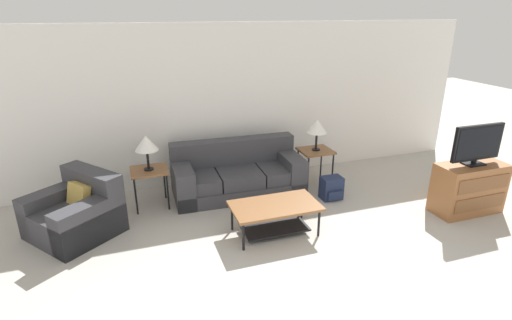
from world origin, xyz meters
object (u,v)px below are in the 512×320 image
(side_table_right, at_px, (316,153))
(table_lamp_right, at_px, (317,127))
(backpack, at_px, (331,188))
(couch, at_px, (237,175))
(television, at_px, (478,144))
(side_table_left, at_px, (149,174))
(tv_console, at_px, (468,188))
(armchair, at_px, (76,213))
(coffee_table, at_px, (275,212))
(table_lamp_left, at_px, (146,144))

(side_table_right, distance_m, table_lamp_right, 0.46)
(table_lamp_right, height_order, backpack, table_lamp_right)
(couch, bearing_deg, television, -29.76)
(side_table_left, relative_size, side_table_right, 1.00)
(side_table_right, distance_m, tv_console, 2.32)
(armchair, bearing_deg, tv_console, -12.37)
(couch, distance_m, armchair, 2.41)
(armchair, xyz_separation_m, coffee_table, (2.45, -0.84, 0.02))
(coffee_table, bearing_deg, table_lamp_right, 46.81)
(side_table_right, height_order, tv_console, tv_console)
(coffee_table, bearing_deg, television, -6.49)
(armchair, height_order, table_lamp_right, table_lamp_right)
(table_lamp_left, distance_m, tv_console, 4.67)
(armchair, xyz_separation_m, table_lamp_left, (0.99, 0.48, 0.70))
(table_lamp_left, distance_m, backpack, 2.87)
(side_table_left, xyz_separation_m, side_table_right, (2.71, 0.00, 0.00))
(table_lamp_right, bearing_deg, side_table_left, -180.00)
(couch, bearing_deg, tv_console, -29.77)
(table_lamp_right, bearing_deg, backpack, -92.89)
(television, bearing_deg, side_table_right, 134.49)
(tv_console, bearing_deg, couch, 150.23)
(side_table_right, relative_size, table_lamp_right, 1.13)
(armchair, height_order, television, television)
(tv_console, bearing_deg, television, 90.00)
(backpack, bearing_deg, television, -31.17)
(tv_console, distance_m, television, 0.67)
(armchair, height_order, backpack, armchair)
(side_table_left, bearing_deg, side_table_right, 0.00)
(armchair, distance_m, coffee_table, 2.59)
(coffee_table, bearing_deg, table_lamp_left, 137.88)
(side_table_left, height_order, tv_console, tv_console)
(side_table_left, xyz_separation_m, backpack, (2.67, -0.65, -0.35))
(tv_console, height_order, backpack, tv_console)
(coffee_table, xyz_separation_m, side_table_right, (1.24, 1.32, 0.22))
(television, bearing_deg, backpack, 148.83)
(coffee_table, xyz_separation_m, tv_console, (2.86, -0.33, 0.06))
(couch, bearing_deg, coffee_table, -85.45)
(armchair, distance_m, television, 5.50)
(tv_console, bearing_deg, armchair, 167.63)
(couch, bearing_deg, table_lamp_left, -177.90)
(coffee_table, height_order, backpack, coffee_table)
(side_table_right, bearing_deg, table_lamp_right, 104.04)
(armchair, relative_size, side_table_left, 2.29)
(armchair, bearing_deg, couch, 12.83)
(coffee_table, height_order, television, television)
(backpack, bearing_deg, tv_console, -31.19)
(table_lamp_left, height_order, television, television)
(side_table_left, relative_size, table_lamp_right, 1.13)
(armchair, bearing_deg, backpack, -2.58)
(backpack, bearing_deg, couch, 152.07)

